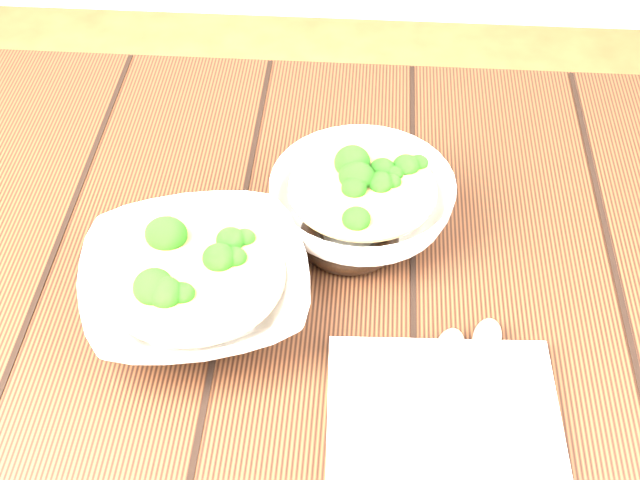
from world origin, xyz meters
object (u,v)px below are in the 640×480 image
trivet (349,236)px  napkin (443,417)px  soup_bowl_front (196,285)px  soup_bowl_back (362,202)px  table (255,335)px

trivet → napkin: trivet is taller
soup_bowl_front → soup_bowl_back: 0.21m
soup_bowl_back → trivet: (-0.01, -0.03, -0.02)m
soup_bowl_front → napkin: soup_bowl_front is taller
napkin → soup_bowl_back: bearing=106.1°
table → soup_bowl_front: bearing=-128.8°
table → soup_bowl_front: size_ratio=4.24×
soup_bowl_front → trivet: size_ratio=2.53×
soup_bowl_front → trivet: (0.15, 0.10, -0.02)m
soup_bowl_back → trivet: soup_bowl_back is taller
soup_bowl_back → trivet: 0.04m
table → trivet: size_ratio=10.72×
napkin → soup_bowl_front: bearing=151.0°
trivet → napkin: bearing=-66.3°
table → napkin: size_ratio=5.53×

